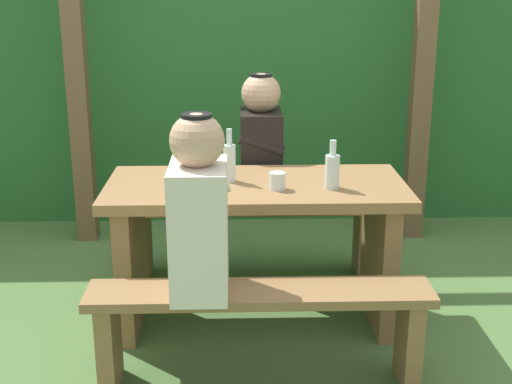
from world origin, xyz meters
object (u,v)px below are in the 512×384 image
bench_far (253,223)px  bottle_right (332,170)px  picnic_table (256,228)px  drinking_glass (277,181)px  person_black_coat (261,145)px  bench_near (260,316)px  bottle_left (230,161)px  person_white_shirt (199,212)px

bench_far → bottle_right: bottle_right is taller
picnic_table → bench_far: 0.58m
picnic_table → bench_far: bearing=90.0°
drinking_glass → bottle_right: size_ratio=0.35×
person_black_coat → bench_near: bearing=-92.2°
bottle_left → bottle_right: bottle_left is taller
bench_far → bottle_right: size_ratio=6.27×
bench_far → bottle_right: bearing=-62.2°
bench_near → drinking_glass: drinking_glass is taller
person_black_coat → bottle_right: person_black_coat is taller
bench_near → drinking_glass: (0.09, 0.45, 0.44)m
person_black_coat → drinking_glass: (0.05, -0.66, -0.01)m
bench_far → drinking_glass: drinking_glass is taller
person_black_coat → bottle_left: size_ratio=2.86×
bottle_left → drinking_glass: bearing=-32.0°
bench_far → drinking_glass: size_ratio=17.78×
person_white_shirt → bottle_right: 0.74m
picnic_table → bench_near: (0.00, -0.56, -0.18)m
person_black_coat → person_white_shirt: bearing=-104.2°
bench_near → drinking_glass: 0.64m
bench_far → bottle_left: (-0.12, -0.52, 0.50)m
bottle_left → bottle_right: bearing=-15.1°
bottle_left → bench_far: bearing=76.8°
person_white_shirt → person_black_coat: same height
picnic_table → bench_near: picnic_table is taller
person_white_shirt → person_black_coat: bearing=75.8°
bench_far → person_black_coat: bearing=-4.5°
person_black_coat → bottle_right: (0.30, -0.65, 0.04)m
person_black_coat → bottle_left: bearing=-107.6°
drinking_glass → bottle_right: bottle_right is taller
drinking_glass → bottle_left: size_ratio=0.31×
person_black_coat → bottle_left: 0.55m
bench_near → bench_far: size_ratio=1.00×
picnic_table → person_white_shirt: 0.66m
picnic_table → bottle_right: 0.47m
picnic_table → person_black_coat: (0.04, 0.55, 0.27)m
bench_near → bottle_right: bearing=53.5°
picnic_table → bottle_right: (0.34, -0.09, 0.31)m
bench_near → drinking_glass: size_ratio=17.78×
bench_far → person_white_shirt: (-0.24, -1.11, 0.45)m
drinking_glass → bottle_right: 0.25m
person_white_shirt → bottle_left: size_ratio=2.86×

